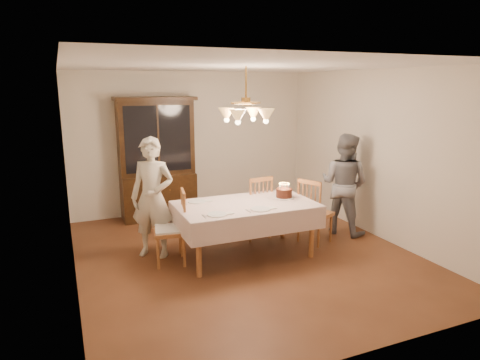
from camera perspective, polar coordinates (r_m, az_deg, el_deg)
name	(u,v)px	position (r m, az deg, el deg)	size (l,w,h in m)	color
ground	(245,255)	(6.17, 0.74, -9.95)	(5.00, 5.00, 0.00)	#502A17
room_shell	(246,144)	(5.75, 0.78, 4.77)	(5.00, 5.00, 5.00)	white
dining_table	(246,209)	(5.94, 0.75, -3.85)	(1.90, 1.10, 0.76)	#96562B
china_hutch	(157,161)	(7.74, -11.00, 2.53)	(1.38, 0.54, 2.16)	black
chair_far_side	(255,210)	(6.71, 2.00, -4.04)	(0.49, 0.47, 1.00)	#96562B
chair_left_end	(171,231)	(5.83, -9.25, -6.71)	(0.49, 0.51, 1.00)	#96562B
chair_right_end	(315,214)	(6.60, 9.94, -4.52)	(0.56, 0.57, 1.00)	#96562B
elderly_woman	(152,198)	(6.02, -11.59, -2.33)	(0.61, 0.40, 1.68)	beige
adult_in_grey	(344,184)	(7.04, 13.70, -0.52)	(0.79, 0.61, 1.62)	slate
birthday_cake	(284,194)	(6.21, 5.89, -1.81)	(0.30, 0.30, 0.22)	white
place_setting_near_left	(218,214)	(5.41, -2.96, -4.60)	(0.39, 0.25, 0.02)	white
place_setting_near_right	(261,209)	(5.64, 2.84, -3.89)	(0.40, 0.26, 0.02)	white
place_setting_far_left	(198,202)	(6.01, -5.66, -2.88)	(0.39, 0.24, 0.02)	white
chandelier	(246,115)	(5.71, 0.79, 8.71)	(0.62, 0.62, 0.73)	#BF8C3F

